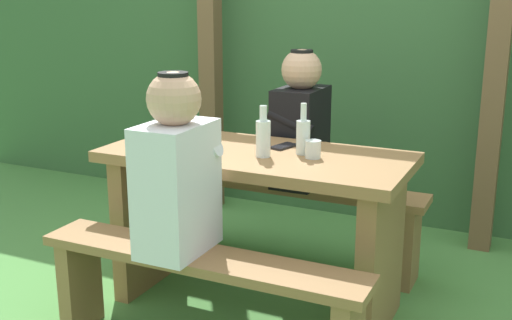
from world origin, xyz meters
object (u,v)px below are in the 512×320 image
at_px(person_white_shirt, 177,171).
at_px(drinking_glass, 313,149).
at_px(person_black_coat, 300,124).
at_px(bench_near, 200,285).
at_px(bottle_right, 263,136).
at_px(bench_far, 297,207).
at_px(cell_phone, 284,146).
at_px(bottle_left, 303,135).
at_px(picnic_table, 256,203).

relative_size(person_white_shirt, drinking_glass, 9.11).
xyz_separation_m(person_white_shirt, person_black_coat, (0.11, 1.05, 0.00)).
distance_m(bench_near, bottle_right, 0.70).
distance_m(bench_far, cell_phone, 0.59).
bearing_deg(drinking_glass, person_black_coat, 116.81).
distance_m(bench_far, bottle_left, 0.73).
distance_m(picnic_table, drinking_glass, 0.40).
xyz_separation_m(bench_far, bottle_right, (0.07, -0.59, 0.52)).
xyz_separation_m(bench_near, bench_far, (0.00, 1.06, 0.00)).
distance_m(bench_near, cell_phone, 0.80).
xyz_separation_m(picnic_table, bench_near, (0.00, -0.53, -0.18)).
bearing_deg(bench_near, bench_far, 90.00).
xyz_separation_m(bench_near, bottle_left, (0.21, 0.58, 0.52)).
relative_size(drinking_glass, cell_phone, 0.56).
xyz_separation_m(person_black_coat, cell_phone, (0.07, -0.39, -0.03)).
xyz_separation_m(bench_near, drinking_glass, (0.27, 0.53, 0.47)).
height_order(bench_far, drinking_glass, drinking_glass).
height_order(drinking_glass, cell_phone, drinking_glass).
relative_size(person_white_shirt, person_black_coat, 1.00).
bearing_deg(drinking_glass, cell_phone, 146.50).
bearing_deg(bottle_right, drinking_glass, 18.66).
bearing_deg(bench_far, person_white_shirt, -95.16).
distance_m(bench_near, bench_far, 1.06).
height_order(bench_far, cell_phone, cell_phone).
relative_size(bench_far, person_black_coat, 1.95).
relative_size(bench_near, bench_far, 1.00).
bearing_deg(person_white_shirt, drinking_glass, 55.25).
xyz_separation_m(person_black_coat, bottle_right, (0.05, -0.59, 0.06)).
bearing_deg(cell_phone, bench_far, 117.56).
height_order(bench_near, bottle_right, bottle_right).
height_order(picnic_table, bench_near, picnic_table).
bearing_deg(bench_far, person_black_coat, -16.43).
bearing_deg(picnic_table, bench_far, 90.00).
distance_m(picnic_table, person_white_shirt, 0.60).
bearing_deg(bottle_right, person_white_shirt, -109.19).
distance_m(person_white_shirt, person_black_coat, 1.06).
xyz_separation_m(person_white_shirt, bottle_left, (0.30, 0.58, 0.05)).
xyz_separation_m(picnic_table, bottle_right, (0.07, -0.06, 0.34)).
xyz_separation_m(picnic_table, bottle_left, (0.21, 0.05, 0.33)).
height_order(picnic_table, bottle_right, bottle_right).
height_order(bench_near, person_white_shirt, person_white_shirt).
distance_m(picnic_table, bottle_right, 0.35).
bearing_deg(bottle_left, person_white_shirt, -117.61).
height_order(person_white_shirt, person_black_coat, same).
bearing_deg(bottle_left, drinking_glass, -36.27).
bearing_deg(person_black_coat, bottle_left, -67.33).
distance_m(picnic_table, bench_far, 0.56).
distance_m(picnic_table, person_black_coat, 0.60).
bearing_deg(person_white_shirt, bench_near, -1.99).
relative_size(bench_far, bottle_left, 6.05).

